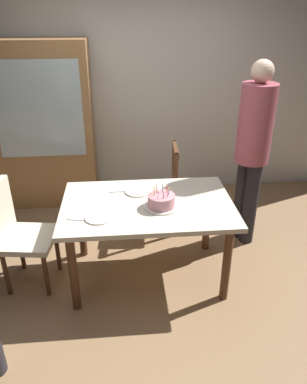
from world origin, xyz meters
TOP-DOWN VIEW (x-y plane):
  - ground at (0.00, 0.00)m, footprint 6.40×6.40m
  - back_wall at (0.00, 1.85)m, footprint 6.40×0.10m
  - dining_table at (0.00, 0.00)m, footprint 1.42×0.92m
  - birthday_cake at (0.11, -0.08)m, footprint 0.28×0.28m
  - plate_near_celebrant at (-0.39, -0.21)m, footprint 0.22×0.22m
  - plate_far_side at (-0.07, 0.21)m, footprint 0.22×0.22m
  - fork_near_celebrant at (-0.55, -0.22)m, footprint 0.18×0.05m
  - fork_far_side at (-0.23, 0.23)m, footprint 0.18×0.02m
  - chair_spindle_back at (0.17, 0.78)m, footprint 0.47×0.47m
  - chair_upholstered at (-1.10, 0.01)m, footprint 0.50×0.50m
  - person_guest at (1.03, 0.51)m, footprint 0.32×0.32m
  - china_cabinet at (-1.07, 1.56)m, footprint 1.10×0.45m

SIDE VIEW (x-z plane):
  - ground at x=0.00m, z-range 0.00..0.00m
  - chair_spindle_back at x=0.17m, z-range -0.02..0.93m
  - chair_upholstered at x=-1.10m, z-range 0.06..1.01m
  - dining_table at x=0.00m, z-range 0.27..1.02m
  - fork_near_celebrant at x=-0.55m, z-range 0.75..0.75m
  - fork_far_side at x=-0.23m, z-range 0.75..0.75m
  - plate_near_celebrant at x=-0.39m, z-range 0.75..0.76m
  - plate_far_side at x=-0.07m, z-range 0.75..0.76m
  - birthday_cake at x=0.11m, z-range 0.71..0.89m
  - china_cabinet at x=-1.07m, z-range 0.00..1.90m
  - person_guest at x=1.03m, z-range 0.13..1.94m
  - back_wall at x=0.00m, z-range 0.00..2.60m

